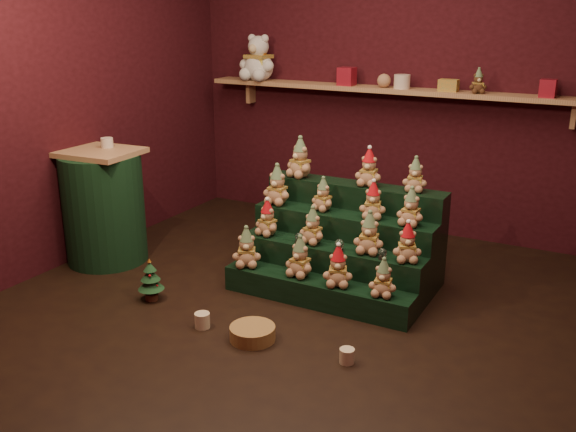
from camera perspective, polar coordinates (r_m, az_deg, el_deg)
The scene contains 40 objects.
ground at distance 4.53m, azimuth 0.26°, elevation -8.04°, with size 4.00×4.00×0.00m, color black.
back_wall at distance 5.99m, azimuth 9.81°, elevation 12.11°, with size 4.00×0.10×2.80m, color black.
front_wall at distance 2.53m, azimuth -22.23°, elevation 3.15°, with size 4.00×0.10×2.80m, color black.
left_wall at distance 5.39m, azimuth -19.67°, elevation 10.70°, with size 0.10×4.00×2.80m, color black.
back_shelf at distance 5.83m, azimuth 9.18°, elevation 10.94°, with size 3.60×0.26×0.24m.
riser_tier_front at distance 4.54m, azimuth 2.58°, elevation -6.75°, with size 1.40×0.22×0.18m, color black.
riser_tier_midfront at distance 4.69m, azimuth 3.78°, elevation -4.75°, with size 1.40×0.22×0.36m, color black.
riser_tier_midback at distance 4.84m, azimuth 4.90°, elevation -2.87°, with size 1.40×0.22×0.54m, color black.
riser_tier_back at distance 5.00m, azimuth 5.94°, elevation -1.11°, with size 1.40×0.22×0.72m, color black.
teddy_0 at distance 4.69m, azimuth -3.70°, elevation -2.77°, with size 0.21×0.19×0.30m, color #A87A5D, non-canonical shape.
teddy_1 at distance 4.51m, azimuth 1.08°, elevation -3.63°, with size 0.21×0.19×0.29m, color #A87A5D, non-canonical shape.
teddy_2 at distance 4.37m, azimuth 4.47°, elevation -4.46°, with size 0.20×0.18×0.28m, color #A87A5D, non-canonical shape.
teddy_3 at distance 4.26m, azimuth 8.47°, elevation -5.43°, with size 0.18×0.17×0.26m, color #A87A5D, non-canonical shape.
teddy_4 at distance 4.80m, azimuth -1.84°, elevation -0.16°, with size 0.19×0.17×0.27m, color #A87A5D, non-canonical shape.
teddy_5 at distance 4.63m, azimuth 2.20°, elevation -0.86°, with size 0.19×0.17×0.27m, color #A87A5D, non-canonical shape.
teddy_6 at distance 4.47m, azimuth 7.24°, elevation -1.49°, with size 0.21×0.19×0.30m, color #A87A5D, non-canonical shape.
teddy_7 at distance 4.37m, azimuth 10.56°, elevation -2.32°, with size 0.19×0.17×0.27m, color #A87A5D, non-canonical shape.
teddy_8 at distance 4.94m, azimuth -0.96°, elevation 2.79°, with size 0.22×0.20×0.31m, color #A87A5D, non-canonical shape.
teddy_9 at distance 4.80m, azimuth 3.14°, elevation 1.94°, with size 0.18×0.16×0.25m, color #A87A5D, non-canonical shape.
teddy_10 at distance 4.65m, azimuth 7.57°, elevation 1.39°, with size 0.19×0.17×0.27m, color #A87A5D, non-canonical shape.
teddy_11 at distance 4.53m, azimuth 10.89°, elevation 0.81°, with size 0.19×0.17×0.27m, color #A87A5D, non-canonical shape.
teddy_12 at distance 5.03m, azimuth 1.10°, elevation 5.21°, with size 0.22×0.20×0.31m, color #A87A5D, non-canonical shape.
teddy_13 at distance 4.82m, azimuth 7.21°, elevation 4.29°, with size 0.20×0.18×0.28m, color #A87A5D, non-canonical shape.
teddy_14 at distance 4.73m, azimuth 11.26°, elevation 3.64°, with size 0.18×0.16×0.25m, color #A87A5D, non-canonical shape.
snow_globe_a at distance 4.65m, azimuth 0.99°, elevation -1.98°, with size 0.06×0.06×0.08m.
snow_globe_b at distance 4.52m, azimuth 4.57°, elevation -2.60°, with size 0.07×0.07×0.09m.
snow_globe_c at distance 4.41m, azimuth 8.41°, elevation -3.35°, with size 0.06×0.06×0.08m.
side_table at distance 5.39m, azimuth -16.06°, elevation 0.80°, with size 0.65×0.65×0.93m.
table_ornament at distance 5.34m, azimuth -15.78°, elevation 6.30°, with size 0.10×0.10×0.08m, color beige.
mini_christmas_tree at distance 4.67m, azimuth -12.11°, elevation -5.56°, with size 0.19×0.19×0.32m.
mug_left at distance 4.27m, azimuth -7.63°, elevation -9.18°, with size 0.10×0.10×0.10m, color beige.
mug_right at distance 3.87m, azimuth 5.26°, elevation -12.28°, with size 0.09×0.09×0.09m, color beige.
wicker_basket at distance 4.10m, azimuth -3.18°, elevation -10.35°, with size 0.29×0.29×0.09m, color olive.
white_bear at distance 6.35m, azimuth -2.64°, elevation 14.40°, with size 0.39×0.35×0.54m, color white, non-canonical shape.
brown_bear at distance 5.58m, azimuth 16.55°, elevation 11.43°, with size 0.14×0.13×0.20m, color #4C3119, non-canonical shape.
gift_tin_red_a at distance 5.95m, azimuth 5.25°, elevation 12.26°, with size 0.14×0.14×0.16m, color maroon.
gift_tin_cream at distance 5.77m, azimuth 10.10°, elevation 11.68°, with size 0.14×0.14×0.12m, color beige.
gift_tin_red_b at distance 5.51m, azimuth 22.11°, elevation 10.47°, with size 0.12×0.12×0.14m, color maroon.
shelf_plush_ball at distance 5.82m, azimuth 8.53°, elevation 11.81°, with size 0.12×0.12×0.12m, color #A87A5D.
scarf_gift_box at distance 5.65m, azimuth 14.08°, elevation 11.20°, with size 0.16×0.10×0.10m, color orange.
Camera 1 is at (1.92, -3.59, 1.99)m, focal length 40.00 mm.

